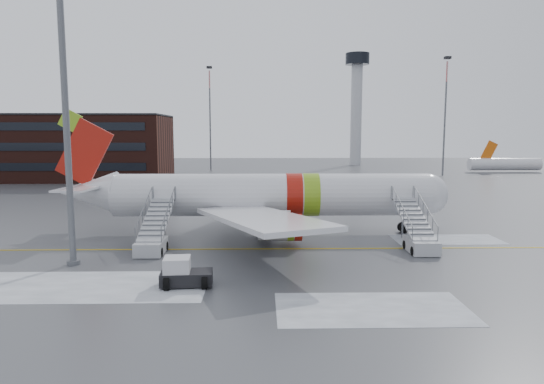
{
  "coord_description": "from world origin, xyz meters",
  "views": [
    {
      "loc": [
        4.3,
        -38.07,
        9.15
      ],
      "look_at": [
        5.14,
        3.01,
        4.0
      ],
      "focal_mm": 32.0,
      "sensor_mm": 36.0,
      "label": 1
    }
  ],
  "objects_px": {
    "airliner": "(261,196)",
    "light_mast_near": "(64,88)",
    "pushback_tug": "(183,273)",
    "airstair_fwd": "(418,236)",
    "airstair_aft": "(153,238)"
  },
  "relations": [
    {
      "from": "airliner",
      "to": "light_mast_near",
      "type": "xyz_separation_m",
      "value": [
        -12.96,
        -10.19,
        8.61
      ]
    },
    {
      "from": "airliner",
      "to": "light_mast_near",
      "type": "relative_size",
      "value": 1.52
    },
    {
      "from": "light_mast_near",
      "to": "pushback_tug",
      "type": "bearing_deg",
      "value": -29.93
    },
    {
      "from": "airliner",
      "to": "airstair_fwd",
      "type": "distance_m",
      "value": 14.03
    },
    {
      "from": "airstair_fwd",
      "to": "light_mast_near",
      "type": "bearing_deg",
      "value": -171.74
    },
    {
      "from": "light_mast_near",
      "to": "airstair_aft",
      "type": "bearing_deg",
      "value": 37.8
    },
    {
      "from": "airliner",
      "to": "pushback_tug",
      "type": "height_order",
      "value": "airliner"
    },
    {
      "from": "airliner",
      "to": "light_mast_near",
      "type": "distance_m",
      "value": 18.59
    },
    {
      "from": "airliner",
      "to": "light_mast_near",
      "type": "bearing_deg",
      "value": -141.83
    },
    {
      "from": "airliner",
      "to": "airstair_aft",
      "type": "relative_size",
      "value": 4.55
    },
    {
      "from": "pushback_tug",
      "to": "light_mast_near",
      "type": "height_order",
      "value": "light_mast_near"
    },
    {
      "from": "airliner",
      "to": "airstair_aft",
      "type": "distance_m",
      "value": 10.79
    },
    {
      "from": "pushback_tug",
      "to": "light_mast_near",
      "type": "bearing_deg",
      "value": 150.07
    },
    {
      "from": "airstair_fwd",
      "to": "airstair_aft",
      "type": "relative_size",
      "value": 1.0
    },
    {
      "from": "airstair_fwd",
      "to": "airliner",
      "type": "bearing_deg",
      "value": 151.8
    }
  ]
}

